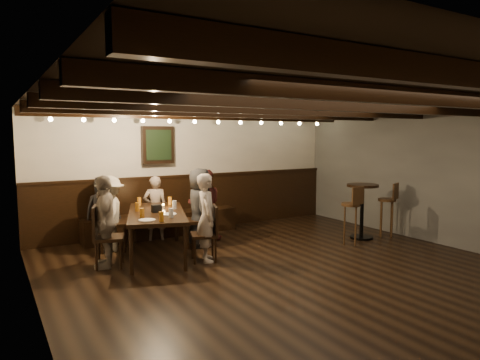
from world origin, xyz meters
TOP-DOWN VIEW (x-y plane):
  - room at (-0.29, 2.21)m, footprint 7.00×7.00m
  - dining_table at (-1.36, 1.96)m, footprint 1.42×2.09m
  - chair_left_near at (-1.90, 2.62)m, footprint 0.56×0.56m
  - chair_left_far at (-2.18, 1.76)m, footprint 0.53×0.53m
  - chair_right_near at (-0.54, 2.16)m, footprint 0.55×0.55m
  - chair_right_far at (-0.82, 1.31)m, footprint 0.49×0.49m
  - person_bench_left at (-1.93, 3.10)m, footprint 0.70×0.56m
  - person_bench_centre at (-1.03, 2.96)m, footprint 0.50×0.41m
  - person_bench_right at (-0.22, 2.53)m, footprint 0.76×0.67m
  - person_left_near at (-1.93, 2.63)m, footprint 0.71×0.93m
  - person_left_far at (-2.21, 1.77)m, footprint 0.57×0.86m
  - person_right_near at (-0.51, 2.15)m, footprint 0.62×0.77m
  - person_right_far at (-0.79, 1.30)m, footprint 0.46×0.57m
  - pint_a at (-1.41, 2.71)m, footprint 0.07×0.07m
  - pint_b at (-0.92, 2.50)m, footprint 0.07×0.07m
  - pint_c at (-1.61, 2.15)m, footprint 0.07×0.07m
  - pint_d at (-1.01, 2.06)m, footprint 0.07×0.07m
  - pint_e at (-1.71, 1.60)m, footprint 0.07×0.07m
  - pint_f at (-1.34, 1.38)m, footprint 0.07×0.07m
  - pint_g at (-1.56, 1.19)m, footprint 0.07×0.07m
  - plate_near at (-1.72, 1.35)m, footprint 0.24×0.24m
  - plate_far at (-1.28, 1.62)m, footprint 0.24×0.24m
  - condiment_caddy at (-1.38, 1.91)m, footprint 0.15×0.10m
  - candle at (-1.15, 2.21)m, footprint 0.05×0.05m
  - high_top_table at (2.35, 1.11)m, footprint 0.58×0.58m
  - bar_stool_left at (1.85, 0.90)m, footprint 0.33×0.34m
  - bar_stool_right at (2.85, 0.95)m, footprint 0.36×0.38m

SIDE VIEW (x-z plane):
  - chair_right_far at x=-0.82m, z-range -0.17..0.69m
  - chair_left_far at x=-2.18m, z-range -0.18..0.74m
  - chair_right_near at x=-0.54m, z-range -0.19..0.77m
  - chair_left_near at x=-1.90m, z-range -0.19..0.79m
  - bar_stool_left at x=1.85m, z-range -0.13..0.91m
  - bar_stool_right at x=2.85m, z-range -0.13..0.91m
  - person_bench_centre at x=-1.03m, z-range 0.00..1.20m
  - person_bench_left at x=-1.93m, z-range 0.00..1.24m
  - person_left_near at x=-1.93m, z-range 0.00..1.27m
  - person_bench_right at x=-0.22m, z-range 0.00..1.31m
  - dining_table at x=-1.36m, z-range 0.30..1.02m
  - high_top_table at x=2.35m, z-range 0.16..1.19m
  - person_right_far at x=-0.79m, z-range 0.00..1.36m
  - person_left_far at x=-2.21m, z-range 0.00..1.36m
  - person_right_near at x=-0.51m, z-range 0.00..1.37m
  - plate_near at x=-1.72m, z-range 0.72..0.73m
  - plate_far at x=-1.28m, z-range 0.72..0.73m
  - candle at x=-1.15m, z-range 0.72..0.77m
  - condiment_caddy at x=-1.38m, z-range 0.72..0.84m
  - pint_a at x=-1.41m, z-range 0.72..0.86m
  - pint_b at x=-0.92m, z-range 0.72..0.86m
  - pint_c at x=-1.61m, z-range 0.72..0.86m
  - pint_d at x=-1.01m, z-range 0.72..0.86m
  - pint_e at x=-1.71m, z-range 0.72..0.86m
  - pint_f at x=-1.34m, z-range 0.72..0.86m
  - pint_g at x=-1.56m, z-range 0.72..0.86m
  - room at x=-0.29m, z-range -2.43..4.57m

